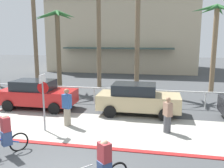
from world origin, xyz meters
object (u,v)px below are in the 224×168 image
(car_tan_2, at_px, (138,99))
(cyclist_blue_1, at_px, (5,136))
(stop_sign_bike_lane, at_px, (43,94))
(cyclist_black_0, at_px, (103,167))
(palm_tree_4, at_px, (98,14))
(pedestrian_1, at_px, (67,109))
(palm_tree_3, at_px, (57,32))
(palm_tree_5, at_px, (138,10))
(palm_tree_2, at_px, (32,2))
(palm_tree_6, at_px, (215,28))
(car_red_1, at_px, (37,94))
(pedestrian_0, at_px, (168,117))

(car_tan_2, bearing_deg, cyclist_blue_1, -126.46)
(stop_sign_bike_lane, distance_m, cyclist_black_0, 5.30)
(palm_tree_4, bearing_deg, pedestrian_1, -84.77)
(stop_sign_bike_lane, distance_m, palm_tree_3, 9.15)
(palm_tree_4, xyz_separation_m, car_tan_2, (3.98, -7.13, -5.19))
(pedestrian_1, bearing_deg, palm_tree_5, 72.93)
(palm_tree_3, xyz_separation_m, pedestrian_1, (3.58, -7.38, -3.74))
(palm_tree_2, distance_m, palm_tree_6, 14.88)
(palm_tree_3, relative_size, cyclist_black_0, 4.13)
(cyclist_blue_1, bearing_deg, palm_tree_4, 89.12)
(cyclist_blue_1, bearing_deg, cyclist_black_0, -19.88)
(car_red_1, bearing_deg, pedestrian_0, -18.08)
(pedestrian_0, bearing_deg, cyclist_black_0, -111.39)
(palm_tree_6, distance_m, cyclist_blue_1, 15.89)
(stop_sign_bike_lane, height_order, pedestrian_0, stop_sign_bike_lane)
(palm_tree_6, bearing_deg, palm_tree_3, -171.71)
(stop_sign_bike_lane, bearing_deg, palm_tree_3, 109.04)
(car_red_1, bearing_deg, car_tan_2, -0.02)
(palm_tree_2, xyz_separation_m, cyclist_black_0, (9.42, -14.11, -6.41))
(cyclist_blue_1, distance_m, pedestrian_1, 3.38)
(pedestrian_1, bearing_deg, car_red_1, 139.07)
(palm_tree_5, distance_m, palm_tree_6, 5.83)
(palm_tree_5, xyz_separation_m, pedestrian_1, (-2.50, -8.13, -5.31))
(palm_tree_5, relative_size, pedestrian_0, 5.08)
(palm_tree_5, bearing_deg, palm_tree_2, 171.50)
(stop_sign_bike_lane, height_order, car_tan_2, stop_sign_bike_lane)
(palm_tree_6, bearing_deg, pedestrian_0, -110.96)
(pedestrian_1, bearing_deg, cyclist_blue_1, -108.51)
(palm_tree_5, height_order, car_red_1, palm_tree_5)
(palm_tree_3, height_order, palm_tree_5, palm_tree_5)
(cyclist_black_0, distance_m, pedestrian_1, 5.40)
(palm_tree_3, relative_size, palm_tree_6, 0.94)
(car_red_1, distance_m, pedestrian_1, 3.73)
(car_tan_2, bearing_deg, car_red_1, 179.98)
(palm_tree_5, bearing_deg, car_tan_2, -83.96)
(palm_tree_6, height_order, cyclist_black_0, palm_tree_6)
(cyclist_black_0, relative_size, cyclist_blue_1, 1.00)
(palm_tree_6, bearing_deg, car_red_1, -148.69)
(palm_tree_3, relative_size, car_tan_2, 1.41)
(palm_tree_3, height_order, pedestrian_0, palm_tree_3)
(car_tan_2, bearing_deg, palm_tree_4, 119.14)
(palm_tree_2, bearing_deg, palm_tree_3, -35.00)
(car_tan_2, bearing_deg, palm_tree_6, 53.03)
(palm_tree_5, relative_size, cyclist_blue_1, 5.45)
(car_tan_2, bearing_deg, palm_tree_3, 143.55)
(palm_tree_5, height_order, cyclist_blue_1, palm_tree_5)
(palm_tree_2, height_order, cyclist_black_0, palm_tree_2)
(cyclist_black_0, height_order, cyclist_blue_1, same)
(palm_tree_2, height_order, car_red_1, palm_tree_2)
(stop_sign_bike_lane, bearing_deg, car_red_1, 122.29)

